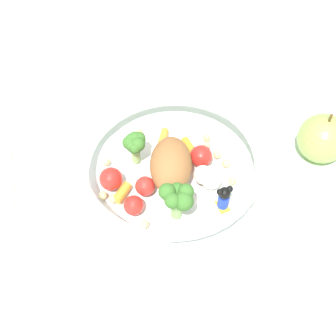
{
  "coord_description": "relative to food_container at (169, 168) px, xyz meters",
  "views": [
    {
      "loc": [
        -0.38,
        0.01,
        0.53
      ],
      "look_at": [
        0.01,
        0.0,
        0.03
      ],
      "focal_mm": 52.84,
      "sensor_mm": 36.0,
      "label": 1
    }
  ],
  "objects": [
    {
      "name": "food_container",
      "position": [
        0.0,
        0.0,
        0.0
      ],
      "size": [
        0.24,
        0.24,
        0.07
      ],
      "color": "white",
      "rests_on": "ground_plane"
    },
    {
      "name": "loose_apple",
      "position": [
        0.04,
        -0.21,
        0.01
      ],
      "size": [
        0.07,
        0.07,
        0.08
      ],
      "color": "#8CB74C",
      "rests_on": "ground_plane"
    },
    {
      "name": "ground_plane",
      "position": [
        -0.01,
        -0.0,
        -0.03
      ],
      "size": [
        2.4,
        2.4,
        0.0
      ],
      "primitive_type": "plane",
      "color": "silver"
    }
  ]
}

